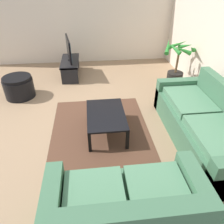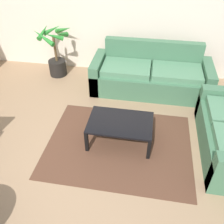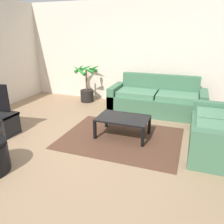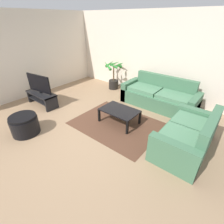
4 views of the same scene
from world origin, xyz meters
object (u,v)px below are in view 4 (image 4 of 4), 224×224
couch_loveseat (187,137)px  potted_palm (114,77)px  ottoman (25,125)px  tv (39,84)px  tv_stand (42,97)px  coffee_table (119,111)px  couch_main (159,97)px

couch_loveseat → potted_palm: bearing=152.3°
couch_loveseat → ottoman: (-3.18, -1.87, -0.06)m
couch_loveseat → tv: 4.32m
tv_stand → coffee_table: bearing=16.0°
couch_main → couch_loveseat: (1.32, -1.49, -0.00)m
couch_main → tv: size_ratio=2.42×
tv → ottoman: 1.58m
ottoman → tv: bearing=134.0°
tv_stand → coffee_table: tv_stand is taller
tv_stand → ottoman: (1.04, -1.08, -0.04)m
couch_main → tv: (-2.91, -2.28, 0.42)m
couch_loveseat → ottoman: bearing=-149.6°
coffee_table → ottoman: ottoman is taller
ottoman → coffee_table: bearing=50.5°
coffee_table → ottoman: size_ratio=1.51×
tv → couch_main: bearing=38.1°
couch_main → tv: bearing=-141.9°
couch_loveseat → ottoman: 3.69m
tv_stand → potted_palm: 2.70m
coffee_table → couch_main: bearing=76.2°
potted_palm → couch_main: bearing=-7.5°
coffee_table → tv_stand: bearing=-164.0°
couch_main → ottoman: 3.84m
couch_loveseat → ottoman: couch_loveseat is taller
tv → coffee_table: (2.52, 0.72, -0.38)m
couch_main → ottoman: size_ratio=3.58×
couch_main → tv_stand: couch_main is taller
couch_main → tv_stand: size_ratio=2.07×
couch_main → coffee_table: (-0.38, -1.56, 0.04)m
tv_stand → potted_palm: (0.88, 2.54, 0.17)m
potted_palm → ottoman: potted_palm is taller
potted_palm → ottoman: (0.16, -3.62, -0.22)m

